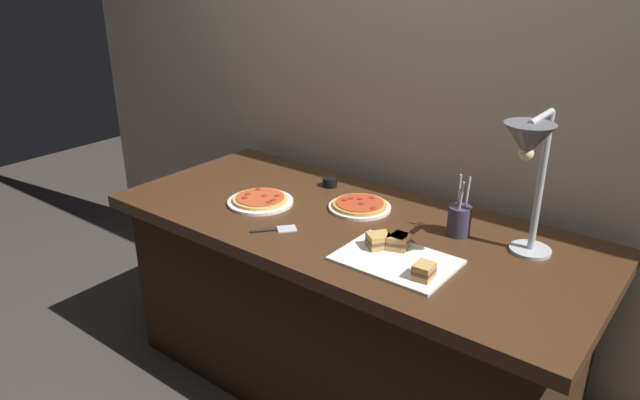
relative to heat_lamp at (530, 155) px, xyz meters
name	(u,v)px	position (x,y,z in m)	size (l,w,h in m)	color
ground_plane	(345,380)	(-0.64, -0.02, -1.15)	(8.00, 8.00, 0.00)	#38332D
back_wall	(420,85)	(-0.64, 0.48, 0.05)	(4.40, 0.04, 2.40)	#B7A893
buffet_table	(347,304)	(-0.64, -0.02, -0.76)	(1.90, 0.84, 0.76)	#422816
heat_lamp	(530,155)	(0.00, 0.00, 0.00)	(0.15, 0.33, 0.50)	#B7BABF
pizza_plate_front	(260,200)	(-1.02, -0.10, -0.38)	(0.27, 0.27, 0.03)	white
pizza_plate_center	(360,206)	(-0.67, 0.10, -0.38)	(0.25, 0.25, 0.03)	white
sandwich_platter	(397,254)	(-0.33, -0.18, -0.37)	(0.38, 0.27, 0.06)	white
sauce_cup_near	(330,182)	(-0.91, 0.22, -0.37)	(0.06, 0.06, 0.04)	black
utensil_holder	(459,220)	(-0.25, 0.12, -0.33)	(0.08, 0.08, 0.23)	#383347
serving_spatula	(276,230)	(-0.80, -0.26, -0.39)	(0.14, 0.15, 0.01)	#B7BABF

